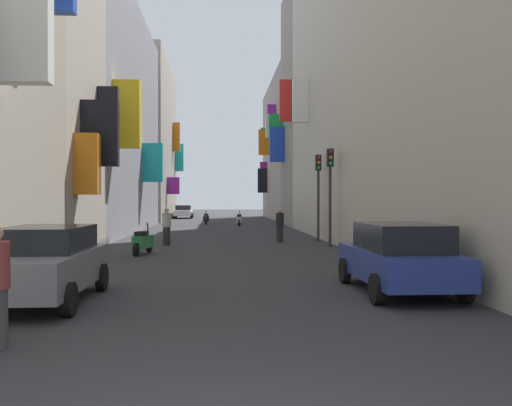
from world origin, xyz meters
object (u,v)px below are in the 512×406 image
(scooter_black, at_px, (206,219))
(traffic_light_near_corner, at_px, (330,180))
(scooter_green, at_px, (143,242))
(scooter_silver, at_px, (239,220))
(traffic_light_far_corner, at_px, (318,182))
(parked_car_white, at_px, (183,211))
(parked_car_grey, at_px, (44,263))
(parked_car_blue, at_px, (399,257))
(pedestrian_crossing, at_px, (280,225))
(pedestrian_near_right, at_px, (167,227))

(scooter_black, bearing_deg, traffic_light_near_corner, -74.59)
(traffic_light_near_corner, bearing_deg, scooter_green, -160.93)
(scooter_black, relative_size, traffic_light_near_corner, 0.45)
(scooter_black, height_order, scooter_green, same)
(scooter_silver, bearing_deg, traffic_light_far_corner, -78.27)
(parked_car_white, xyz_separation_m, scooter_silver, (5.25, -16.29, -0.26))
(parked_car_white, bearing_deg, parked_car_grey, -89.58)
(parked_car_blue, relative_size, pedestrian_crossing, 2.60)
(pedestrian_near_right, relative_size, traffic_light_far_corner, 0.40)
(scooter_green, xyz_separation_m, pedestrian_crossing, (5.61, 5.37, 0.31))
(parked_car_white, xyz_separation_m, traffic_light_far_corner, (8.45, -31.73, 2.10))
(scooter_silver, height_order, traffic_light_far_corner, traffic_light_far_corner)
(scooter_green, height_order, traffic_light_far_corner, traffic_light_far_corner)
(traffic_light_near_corner, xyz_separation_m, traffic_light_far_corner, (0.06, 3.10, -0.00))
(parked_car_blue, distance_m, scooter_green, 10.85)
(scooter_green, relative_size, pedestrian_near_right, 1.17)
(pedestrian_near_right, bearing_deg, parked_car_grey, -94.87)
(traffic_light_far_corner, bearing_deg, pedestrian_crossing, -171.25)
(pedestrian_crossing, bearing_deg, parked_car_blue, -85.70)
(scooter_green, xyz_separation_m, traffic_light_far_corner, (7.48, 5.66, 2.35))
(parked_car_white, xyz_separation_m, scooter_green, (0.97, -37.39, -0.26))
(scooter_silver, bearing_deg, parked_car_blue, -85.41)
(parked_car_white, bearing_deg, scooter_black, -79.22)
(parked_car_white, height_order, pedestrian_near_right, pedestrian_near_right)
(scooter_silver, bearing_deg, parked_car_grey, -99.20)
(parked_car_blue, height_order, scooter_green, parked_car_blue)
(pedestrian_near_right, xyz_separation_m, traffic_light_far_corner, (7.00, 1.75, 2.01))
(parked_car_grey, bearing_deg, scooter_green, 86.05)
(pedestrian_near_right, bearing_deg, scooter_black, 86.32)
(parked_car_white, height_order, parked_car_blue, parked_car_blue)
(traffic_light_near_corner, bearing_deg, parked_car_white, 103.54)
(parked_car_white, height_order, pedestrian_crossing, pedestrian_crossing)
(parked_car_blue, bearing_deg, pedestrian_crossing, 94.30)
(parked_car_grey, height_order, traffic_light_far_corner, traffic_light_far_corner)
(parked_car_blue, height_order, scooter_silver, parked_car_blue)
(parked_car_grey, relative_size, scooter_silver, 2.19)
(parked_car_white, distance_m, scooter_black, 14.44)
(scooter_silver, bearing_deg, scooter_green, -101.45)
(scooter_silver, xyz_separation_m, scooter_green, (-4.27, -21.10, 0.00))
(parked_car_white, distance_m, parked_car_blue, 46.58)
(parked_car_grey, xyz_separation_m, pedestrian_near_right, (1.12, 13.10, 0.03))
(parked_car_blue, bearing_deg, scooter_black, 98.82)
(scooter_black, bearing_deg, scooter_silver, -39.51)
(parked_car_white, height_order, traffic_light_far_corner, traffic_light_far_corner)
(scooter_black, height_order, traffic_light_far_corner, traffic_light_far_corner)
(traffic_light_far_corner, bearing_deg, parked_car_grey, -118.65)
(pedestrian_crossing, height_order, traffic_light_near_corner, traffic_light_near_corner)
(pedestrian_crossing, xyz_separation_m, pedestrian_near_right, (-5.12, -1.46, 0.03))
(pedestrian_crossing, bearing_deg, parked_car_white, 101.62)
(parked_car_white, distance_m, pedestrian_crossing, 32.68)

